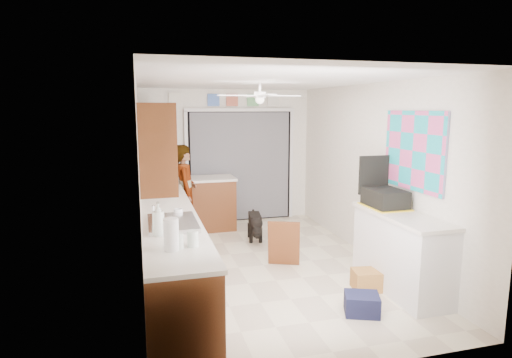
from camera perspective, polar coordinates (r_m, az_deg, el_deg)
floor at (r=6.06m, az=1.01°, el=-11.41°), size 5.00×5.00×0.00m
ceiling at (r=5.67m, az=1.08°, el=12.93°), size 5.00×5.00×0.00m
wall_back at (r=8.14m, az=-3.87°, el=3.04°), size 3.20×0.00×3.20m
wall_front at (r=3.45m, az=12.74°, el=-6.01°), size 3.20×0.00×3.20m
wall_left at (r=5.51m, az=-15.15°, el=-0.35°), size 0.00×5.00×5.00m
wall_right at (r=6.36m, az=15.03°, el=0.94°), size 0.00×5.00×5.00m
left_base_cabinets at (r=5.70m, az=-11.76°, el=-8.16°), size 0.60×4.80×0.90m
left_countertop at (r=5.58m, az=-11.82°, el=-3.55°), size 0.62×4.80×0.04m
upper_cabinets at (r=5.65m, az=-13.77°, el=5.56°), size 0.32×4.00×0.80m
sink_basin at (r=4.60m, az=-11.07°, el=-5.86°), size 0.50×0.76×0.06m
faucet at (r=4.57m, az=-13.49°, el=-4.82°), size 0.03×0.03×0.22m
peninsula_base at (r=7.70m, az=-6.73°, el=-3.41°), size 1.00×0.60×0.90m
peninsula_top at (r=7.61m, az=-6.79°, el=0.04°), size 1.04×0.64×0.04m
back_opening_recess at (r=8.19m, az=-2.10°, el=1.68°), size 2.00×0.06×2.10m
curtain_panel at (r=8.15m, az=-2.03°, el=1.65°), size 1.90×0.03×2.05m
door_trim_left at (r=7.99m, az=-9.19°, el=1.38°), size 0.06×0.04×2.10m
door_trim_right at (r=8.45m, az=4.71°, el=1.90°), size 0.06×0.04×2.10m
door_trim_head at (r=8.08m, az=-2.09°, el=9.19°), size 2.10×0.04×0.06m
header_frame_1 at (r=8.02m, az=-5.69°, el=10.44°), size 0.22×0.02×0.22m
header_frame_2 at (r=8.08m, az=-3.20°, el=10.46°), size 0.22×0.02×0.22m
header_frame_3 at (r=8.17m, az=-0.41°, el=10.46°), size 0.22×0.02×0.22m
header_frame_4 at (r=8.29m, az=2.31°, el=10.44°), size 0.22×0.02×0.22m
route66_sign at (r=7.93m, az=-10.77°, el=10.33°), size 0.22×0.02×0.26m
right_counter_base at (r=5.42m, az=18.76°, el=-9.41°), size 0.50×1.40×0.90m
right_counter_top at (r=5.29m, az=18.94°, el=-4.59°), size 0.54×1.44×0.04m
abstract_painting at (r=5.47m, az=20.27°, el=3.55°), size 0.03×1.15×0.95m
ceiling_fan at (r=5.85m, az=0.52°, el=11.05°), size 1.14×1.14×0.24m
microwave at (r=7.51m, az=-12.26°, el=1.11°), size 0.57×0.66×0.31m
soap_bottle at (r=4.22m, az=-12.88°, el=-5.20°), size 0.13×0.13×0.34m
cup at (r=4.96m, az=-10.33°, el=-4.40°), size 0.11×0.11×0.08m
jar_a at (r=3.87m, az=-8.42°, el=-7.86°), size 0.14×0.14×0.14m
jar_b at (r=3.84m, az=-10.31°, el=-8.13°), size 0.12×0.12×0.14m
paper_towel_roll at (r=3.78m, az=-11.25°, el=-7.27°), size 0.16×0.16×0.28m
suitcase at (r=5.53m, az=16.83°, el=-2.47°), size 0.40×0.53×0.22m
suitcase_rim at (r=5.56m, az=16.78°, el=-3.58°), size 0.45×0.58×0.02m
suitcase_lid at (r=5.73m, az=15.43°, el=0.54°), size 0.42×0.03×0.50m
cardboard_box at (r=5.44m, az=14.80°, el=-12.87°), size 0.42×0.34×0.24m
navy_crate at (r=4.84m, az=13.92°, el=-15.87°), size 0.44×0.41×0.22m
cabinet_door_panel at (r=5.93m, az=3.73°, el=-8.56°), size 0.47×0.32×0.65m
man at (r=7.15m, az=-9.42°, el=-1.73°), size 0.41×0.59×1.57m
dog at (r=7.08m, az=-0.15°, el=-6.21°), size 0.37×0.66×0.49m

